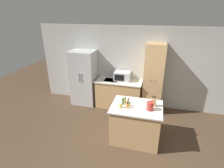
{
  "coord_description": "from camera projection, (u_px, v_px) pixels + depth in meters",
  "views": [
    {
      "loc": [
        0.3,
        -3.08,
        3.0
      ],
      "look_at": [
        -0.88,
        1.4,
        1.05
      ],
      "focal_mm": 28.0,
      "sensor_mm": 36.0,
      "label": 1
    }
  ],
  "objects": [
    {
      "name": "kettle",
      "position": [
        150.0,
        106.0,
        3.9
      ],
      "size": [
        0.15,
        0.15,
        0.22
      ],
      "color": "#B72D28",
      "rests_on": "kitchen_island"
    },
    {
      "name": "knife_block",
      "position": [
        154.0,
        102.0,
        4.06
      ],
      "size": [
        0.11,
        0.08,
        0.27
      ],
      "color": "tan",
      "rests_on": "kitchen_island"
    },
    {
      "name": "spice_bottle_orange_cap",
      "position": [
        127.0,
        105.0,
        3.99
      ],
      "size": [
        0.05,
        0.05,
        0.15
      ],
      "color": "orange",
      "rests_on": "kitchen_island"
    },
    {
      "name": "spice_bottle_short_red",
      "position": [
        128.0,
        101.0,
        4.2
      ],
      "size": [
        0.04,
        0.04,
        0.14
      ],
      "color": "#B2281E",
      "rests_on": "kitchen_island"
    },
    {
      "name": "wall_back",
      "position": [
        146.0,
        69.0,
        5.55
      ],
      "size": [
        7.2,
        0.06,
        2.6
      ],
      "color": "#B2B2AD",
      "rests_on": "ground_plane"
    },
    {
      "name": "spice_bottle_tall_dark",
      "position": [
        123.0,
        101.0,
        4.14
      ],
      "size": [
        0.05,
        0.05,
        0.17
      ],
      "color": "#337033",
      "rests_on": "kitchen_island"
    },
    {
      "name": "spice_bottle_pale_salt",
      "position": [
        125.0,
        100.0,
        4.2
      ],
      "size": [
        0.05,
        0.05,
        0.16
      ],
      "color": "gold",
      "rests_on": "kitchen_island"
    },
    {
      "name": "microwave",
      "position": [
        122.0,
        76.0,
        5.6
      ],
      "size": [
        0.51,
        0.37,
        0.28
      ],
      "color": "#B2B5B7",
      "rests_on": "back_counter"
    },
    {
      "name": "refrigerator",
      "position": [
        84.0,
        78.0,
        5.87
      ],
      "size": [
        0.8,
        0.65,
        1.83
      ],
      "color": "#B7BABC",
      "rests_on": "ground_plane"
    },
    {
      "name": "kitchen_island",
      "position": [
        136.0,
        123.0,
        4.27
      ],
      "size": [
        1.19,
        0.9,
        0.93
      ],
      "color": "tan",
      "rests_on": "ground_plane"
    },
    {
      "name": "pantry_cabinet",
      "position": [
        153.0,
        79.0,
        5.32
      ],
      "size": [
        0.57,
        0.55,
        2.15
      ],
      "color": "tan",
      "rests_on": "ground_plane"
    },
    {
      "name": "spice_bottle_green_herb",
      "position": [
        121.0,
        105.0,
        4.01
      ],
      "size": [
        0.06,
        0.06,
        0.12
      ],
      "color": "gold",
      "rests_on": "kitchen_island"
    },
    {
      "name": "spice_bottle_amber_oil",
      "position": [
        129.0,
        104.0,
        4.08
      ],
      "size": [
        0.06,
        0.06,
        0.1
      ],
      "color": "gold",
      "rests_on": "kitchen_island"
    },
    {
      "name": "back_counter",
      "position": [
        119.0,
        94.0,
        5.77
      ],
      "size": [
        1.48,
        0.64,
        0.92
      ],
      "color": "tan",
      "rests_on": "ground_plane"
    },
    {
      "name": "ground_plane",
      "position": [
        134.0,
        153.0,
        3.98
      ],
      "size": [
        14.0,
        14.0,
        0.0
      ],
      "primitive_type": "plane",
      "color": "#423021"
    }
  ]
}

